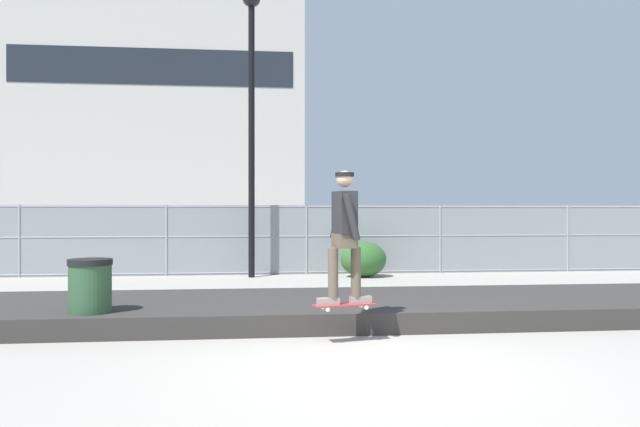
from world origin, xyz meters
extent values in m
plane|color=#9E998E|center=(0.00, 0.00, 0.00)|extent=(120.00, 120.00, 0.00)
cube|color=#33302D|center=(0.00, 3.10, 0.15)|extent=(13.07, 2.82, 0.30)
cube|color=#B22D2D|center=(-0.19, 1.30, 0.49)|extent=(0.82, 0.37, 0.02)
cylinder|color=silver|center=(0.05, 1.45, 0.45)|extent=(0.06, 0.04, 0.05)
cylinder|color=silver|center=(0.08, 1.27, 0.45)|extent=(0.06, 0.04, 0.05)
cylinder|color=silver|center=(-0.46, 1.34, 0.45)|extent=(0.06, 0.04, 0.05)
cylinder|color=silver|center=(-0.42, 1.16, 0.45)|extent=(0.06, 0.04, 0.05)
cube|color=#99999E|center=(0.06, 1.36, 0.48)|extent=(0.08, 0.15, 0.01)
cube|color=#99999E|center=(-0.44, 1.25, 0.48)|extent=(0.08, 0.15, 0.01)
cube|color=gray|center=(0.03, 1.35, 0.54)|extent=(0.29, 0.16, 0.09)
cube|color=gray|center=(-0.40, 1.26, 0.54)|extent=(0.29, 0.16, 0.09)
cylinder|color=brown|center=(-0.04, 1.34, 0.90)|extent=(0.13, 0.13, 0.63)
cylinder|color=brown|center=(-0.34, 1.27, 0.90)|extent=(0.13, 0.13, 0.63)
cube|color=brown|center=(-0.19, 1.30, 1.30)|extent=(0.31, 0.38, 0.18)
cube|color=#262628|center=(-0.19, 1.30, 1.66)|extent=(0.30, 0.42, 0.54)
cylinder|color=#262628|center=(-0.24, 1.54, 1.60)|extent=(0.24, 0.14, 0.58)
cylinder|color=#262628|center=(-0.14, 1.06, 1.60)|extent=(0.24, 0.14, 0.58)
sphere|color=tan|center=(-0.19, 1.30, 2.09)|extent=(0.21, 0.21, 0.21)
cylinder|color=black|center=(-0.19, 1.30, 2.15)|extent=(0.24, 0.24, 0.05)
cylinder|color=gray|center=(-7.34, 9.65, 0.93)|extent=(0.06, 0.06, 1.85)
cylinder|color=gray|center=(-3.67, 9.65, 0.93)|extent=(0.06, 0.06, 1.85)
cylinder|color=gray|center=(0.00, 9.65, 0.93)|extent=(0.06, 0.06, 1.85)
cylinder|color=gray|center=(3.67, 9.65, 0.93)|extent=(0.06, 0.06, 1.85)
cylinder|color=gray|center=(7.34, 9.65, 0.93)|extent=(0.06, 0.06, 1.85)
cylinder|color=gray|center=(0.00, 9.65, 1.81)|extent=(22.01, 0.04, 0.04)
cylinder|color=gray|center=(0.00, 9.65, 1.02)|extent=(22.01, 0.04, 0.04)
cylinder|color=gray|center=(0.00, 9.65, 0.06)|extent=(22.01, 0.04, 0.04)
cube|color=gray|center=(0.00, 9.65, 0.93)|extent=(22.01, 0.01, 1.85)
cylinder|color=black|center=(-1.46, 9.08, 3.45)|extent=(0.16, 0.16, 6.90)
ellipsoid|color=black|center=(-1.46, 9.08, 7.08)|extent=(0.44, 0.44, 0.36)
cube|color=#566B4C|center=(-4.94, 12.65, 0.67)|extent=(4.47, 1.99, 0.70)
cube|color=#23282D|center=(-5.14, 12.66, 1.34)|extent=(2.27, 1.69, 0.64)
cylinder|color=black|center=(-3.54, 13.45, 0.32)|extent=(0.65, 0.27, 0.64)
cylinder|color=black|center=(-3.62, 11.74, 0.32)|extent=(0.65, 0.27, 0.64)
cylinder|color=black|center=(-6.27, 13.56, 0.32)|extent=(0.65, 0.27, 0.64)
cylinder|color=black|center=(-6.34, 11.86, 0.32)|extent=(0.65, 0.27, 0.64)
cube|color=black|center=(1.88, 12.51, 0.67)|extent=(4.52, 2.10, 0.70)
cube|color=#23282D|center=(1.68, 12.49, 1.34)|extent=(2.31, 1.75, 0.64)
cylinder|color=black|center=(3.18, 13.46, 0.32)|extent=(0.66, 0.28, 0.64)
cylinder|color=black|center=(3.30, 11.75, 0.32)|extent=(0.66, 0.28, 0.64)
cylinder|color=black|center=(0.46, 13.27, 0.32)|extent=(0.66, 0.28, 0.64)
cylinder|color=black|center=(0.58, 11.56, 0.32)|extent=(0.66, 0.28, 0.64)
cube|color=silver|center=(8.65, 12.57, 0.67)|extent=(4.47, 1.98, 0.70)
cube|color=#23282D|center=(8.45, 12.58, 1.34)|extent=(2.26, 1.69, 0.64)
cylinder|color=black|center=(10.04, 13.37, 0.32)|extent=(0.65, 0.27, 0.64)
cylinder|color=black|center=(9.97, 11.66, 0.32)|extent=(0.65, 0.27, 0.64)
cylinder|color=black|center=(7.32, 13.48, 0.32)|extent=(0.65, 0.27, 0.64)
cylinder|color=black|center=(7.25, 11.77, 0.32)|extent=(0.65, 0.27, 0.64)
cube|color=#B2AFA8|center=(-8.45, 42.73, 9.36)|extent=(20.79, 14.68, 18.72)
cube|color=#1E232B|center=(-8.45, 35.37, 11.60)|extent=(19.13, 0.04, 2.50)
ellipsoid|color=#2D5B28|center=(1.39, 8.84, 0.46)|extent=(1.18, 0.97, 0.91)
cylinder|color=#2D5133|center=(-3.56, 2.17, 0.47)|extent=(0.56, 0.56, 0.95)
cylinder|color=black|center=(-3.56, 2.17, 0.99)|extent=(0.59, 0.59, 0.08)
camera|label=1|loc=(-1.28, -6.18, 1.67)|focal=33.39mm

